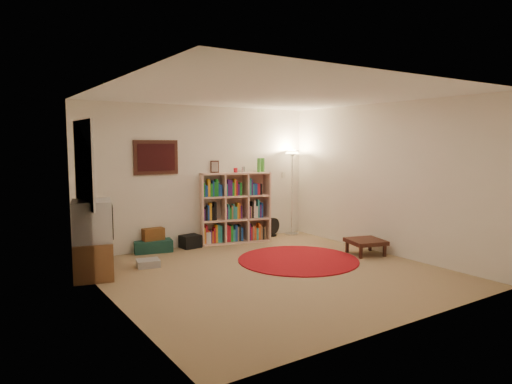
% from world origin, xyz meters
% --- Properties ---
extents(room, '(4.54, 4.54, 2.54)m').
position_xyz_m(room, '(-0.05, 0.05, 1.26)').
color(room, '#937856').
rests_on(room, ground).
extents(bookshelf, '(1.35, 0.68, 1.56)m').
position_xyz_m(bookshelf, '(0.57, 2.07, 0.63)').
color(bookshelf, '#FFC4AA').
rests_on(bookshelf, ground).
extents(floor_lamp, '(0.41, 0.41, 1.70)m').
position_xyz_m(floor_lamp, '(1.92, 2.05, 1.41)').
color(floor_lamp, silver).
rests_on(floor_lamp, ground).
extents(floor_fan, '(0.32, 0.21, 0.36)m').
position_xyz_m(floor_fan, '(1.51, 2.12, 0.18)').
color(floor_fan, black).
rests_on(floor_fan, ground).
extents(tv_stand, '(0.66, 0.83, 1.06)m').
position_xyz_m(tv_stand, '(-2.17, 1.22, 0.51)').
color(tv_stand, brown).
rests_on(tv_stand, ground).
extents(dvd_box, '(0.37, 0.33, 0.11)m').
position_xyz_m(dvd_box, '(-1.37, 1.30, 0.05)').
color(dvd_box, '#AFAFB4').
rests_on(dvd_box, ground).
extents(suitcase, '(0.70, 0.53, 0.20)m').
position_xyz_m(suitcase, '(-0.96, 2.20, 0.10)').
color(suitcase, '#153A33').
rests_on(suitcase, ground).
extents(wicker_basket, '(0.36, 0.26, 0.20)m').
position_xyz_m(wicker_basket, '(-0.96, 2.20, 0.30)').
color(wicker_basket, brown).
rests_on(wicker_basket, suitcase).
extents(duffel_bag, '(0.35, 0.30, 0.23)m').
position_xyz_m(duffel_bag, '(-0.30, 2.10, 0.11)').
color(duffel_bag, black).
rests_on(duffel_bag, ground).
extents(paper_towel, '(0.13, 0.13, 0.24)m').
position_xyz_m(paper_towel, '(0.06, 2.11, 0.12)').
color(paper_towel, white).
rests_on(paper_towel, ground).
extents(red_rug, '(1.90, 1.90, 0.02)m').
position_xyz_m(red_rug, '(0.74, 0.36, 0.01)').
color(red_rug, maroon).
rests_on(red_rug, ground).
extents(side_table, '(0.68, 0.68, 0.25)m').
position_xyz_m(side_table, '(1.91, 0.04, 0.21)').
color(side_table, black).
rests_on(side_table, ground).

